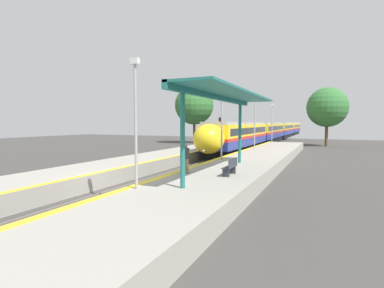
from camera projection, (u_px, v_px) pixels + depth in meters
name	position (u px, v px, depth m)	size (l,w,h in m)	color
ground_plane	(121.00, 194.00, 15.27)	(120.00, 120.00, 0.00)	#423F3D
rail_left	(110.00, 191.00, 15.56)	(0.08, 90.00, 0.15)	slate
rail_right	(133.00, 194.00, 14.96)	(0.08, 90.00, 0.15)	slate
train	(276.00, 130.00, 59.98)	(2.89, 77.16, 3.73)	black
platform_right	(194.00, 193.00, 13.54)	(4.71, 64.00, 0.91)	#9E998E
platform_left	(67.00, 180.00, 16.78)	(3.99, 64.00, 0.91)	#9E998E
platform_bench	(231.00, 166.00, 15.55)	(0.44, 1.47, 0.89)	#2D333D
person_waiting	(186.00, 158.00, 16.20)	(0.36, 0.22, 1.60)	#7F6647
railway_signal	(220.00, 131.00, 35.29)	(0.28, 0.28, 4.26)	#59595E
lamppost_near	(136.00, 115.00, 12.20)	(0.36, 0.20, 5.34)	#9E9EA3
lamppost_mid	(222.00, 118.00, 22.04)	(0.36, 0.20, 5.34)	#9E9EA3
lamppost_far	(255.00, 120.00, 31.88)	(0.36, 0.20, 5.34)	#9E9EA3
lamppost_farthest	(272.00, 120.00, 41.72)	(0.36, 0.20, 5.34)	#9E9EA3
station_canopy	(229.00, 98.00, 16.04)	(2.02, 11.83, 4.33)	#1E6B66
background_tree_left	(194.00, 105.00, 52.50)	(6.82, 6.82, 10.11)	brown
background_tree_right	(327.00, 107.00, 45.84)	(6.07, 6.07, 9.04)	brown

